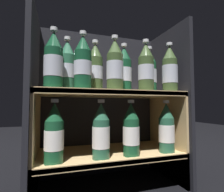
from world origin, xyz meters
The scene contains 18 objects.
fridge_back_wall centered at (0.00, 0.34, 0.41)m, with size 0.72×0.02×0.82m, color black.
fridge_side_left centered at (-0.35, 0.17, 0.41)m, with size 0.02×0.37×0.82m, color black.
fridge_side_right centered at (0.35, 0.17, 0.41)m, with size 0.02×0.37×0.82m, color black.
shelf_lower centered at (0.00, 0.15, 0.14)m, with size 0.68×0.33×0.17m.
shelf_upper centered at (0.00, 0.16, 0.35)m, with size 0.68×0.33×0.46m.
bottle_upper_front_0 centered at (-0.27, 0.06, 0.57)m, with size 0.08×0.08×0.25m.
bottle_upper_front_1 centered at (-0.15, 0.06, 0.57)m, with size 0.08×0.08×0.25m.
bottle_upper_front_2 centered at (-0.01, 0.06, 0.57)m, with size 0.08×0.08×0.25m.
bottle_upper_front_3 centered at (0.15, 0.06, 0.57)m, with size 0.08×0.08×0.25m.
bottle_upper_front_4 centered at (0.29, 0.06, 0.57)m, with size 0.08×0.08×0.25m.
bottle_upper_back_0 centered at (-0.21, 0.14, 0.57)m, with size 0.08×0.08×0.25m.
bottle_upper_back_1 centered at (-0.08, 0.14, 0.57)m, with size 0.08×0.08×0.25m.
bottle_upper_back_2 centered at (0.07, 0.14, 0.57)m, with size 0.08×0.08×0.25m.
bottle_upper_back_3 centered at (0.22, 0.14, 0.57)m, with size 0.08×0.08×0.25m.
bottle_lower_front_0 centered at (-0.26, 0.06, 0.28)m, with size 0.08×0.08×0.25m.
bottle_lower_front_1 centered at (-0.07, 0.06, 0.28)m, with size 0.08×0.08×0.25m.
bottle_lower_front_2 centered at (0.07, 0.06, 0.28)m, with size 0.08×0.08×0.25m.
bottle_lower_front_3 centered at (0.26, 0.06, 0.28)m, with size 0.08×0.08×0.25m.
Camera 1 is at (-0.26, -0.67, 0.39)m, focal length 28.00 mm.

